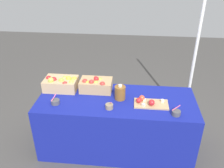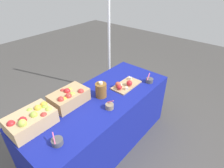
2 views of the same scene
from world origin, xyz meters
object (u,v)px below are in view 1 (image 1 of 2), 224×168
object	(u,v)px
sample_bowl_near	(109,106)
sample_bowl_mid	(55,102)
apple_crate_middle	(96,85)
apple_crate_left	(61,83)
sample_bowl_far	(176,113)
cider_jug	(120,93)
cutting_board_front	(149,103)
tent_pole	(196,51)

from	to	relation	value
sample_bowl_near	sample_bowl_mid	xyz separation A→B (m)	(-0.64, 0.03, -0.00)
apple_crate_middle	sample_bowl_mid	world-z (taller)	apple_crate_middle
apple_crate_left	sample_bowl_near	xyz separation A→B (m)	(0.66, -0.38, -0.06)
sample_bowl_far	cider_jug	bearing A→B (deg)	156.80
apple_crate_middle	cider_jug	distance (m)	0.36
sample_bowl_far	sample_bowl_mid	bearing A→B (deg)	176.46
sample_bowl_near	cutting_board_front	bearing A→B (deg)	15.74
sample_bowl_near	cider_jug	xyz separation A→B (m)	(0.11, 0.22, 0.06)
apple_crate_left	sample_bowl_mid	bearing A→B (deg)	-86.39
apple_crate_left	sample_bowl_far	distance (m)	1.46
apple_crate_left	cider_jug	distance (m)	0.78
cider_jug	apple_crate_left	bearing A→B (deg)	168.32
apple_crate_left	sample_bowl_mid	xyz separation A→B (m)	(0.02, -0.34, -0.06)
cider_jug	tent_pole	bearing A→B (deg)	36.29
cutting_board_front	sample_bowl_far	bearing A→B (deg)	-31.67
apple_crate_middle	sample_bowl_near	bearing A→B (deg)	-61.17
apple_crate_left	cutting_board_front	xyz separation A→B (m)	(1.11, -0.25, -0.06)
apple_crate_left	tent_pole	xyz separation A→B (m)	(1.74, 0.56, 0.29)
sample_bowl_near	sample_bowl_mid	distance (m)	0.64
apple_crate_middle	sample_bowl_far	world-z (taller)	apple_crate_middle
sample_bowl_mid	cutting_board_front	bearing A→B (deg)	4.89
apple_crate_left	sample_bowl_mid	size ratio (longest dim) A/B	3.76
apple_crate_middle	tent_pole	size ratio (longest dim) A/B	0.18
sample_bowl_mid	cider_jug	distance (m)	0.77
apple_crate_middle	tent_pole	bearing A→B (deg)	22.81
apple_crate_middle	sample_bowl_far	distance (m)	1.05
tent_pole	cider_jug	bearing A→B (deg)	-143.71
sample_bowl_mid	tent_pole	bearing A→B (deg)	27.69
sample_bowl_far	apple_crate_left	bearing A→B (deg)	162.93
apple_crate_middle	sample_bowl_mid	xyz separation A→B (m)	(-0.42, -0.36, -0.06)
apple_crate_middle	cutting_board_front	size ratio (longest dim) A/B	1.02
tent_pole	apple_crate_middle	bearing A→B (deg)	-157.19
sample_bowl_mid	cider_jug	bearing A→B (deg)	14.01
sample_bowl_mid	cider_jug	xyz separation A→B (m)	(0.74, 0.19, 0.06)
cutting_board_front	tent_pole	bearing A→B (deg)	51.91
apple_crate_middle	tent_pole	world-z (taller)	tent_pole
apple_crate_middle	cutting_board_front	world-z (taller)	apple_crate_middle
cutting_board_front	cider_jug	size ratio (longest dim) A/B	2.06
cutting_board_front	sample_bowl_near	world-z (taller)	sample_bowl_near
sample_bowl_mid	sample_bowl_far	distance (m)	1.37
cutting_board_front	tent_pole	distance (m)	1.08
apple_crate_left	cutting_board_front	world-z (taller)	apple_crate_left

